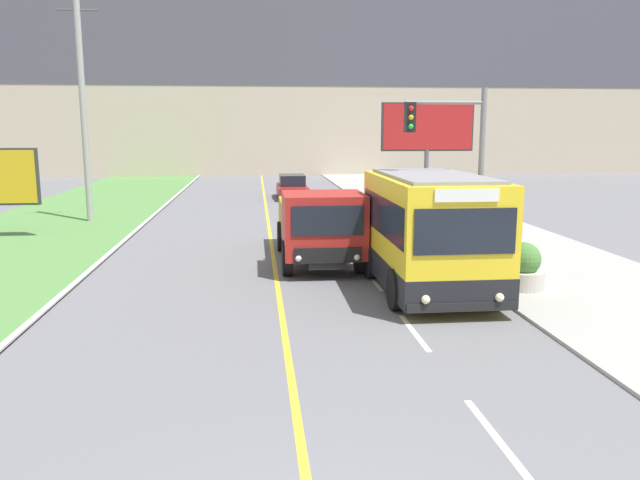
{
  "coord_description": "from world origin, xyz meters",
  "views": [
    {
      "loc": [
        -0.56,
        -4.63,
        4.29
      ],
      "look_at": [
        1.1,
        11.32,
        1.4
      ],
      "focal_mm": 35.0,
      "sensor_mm": 36.0,
      "label": 1
    }
  ],
  "objects_px": {
    "city_bus": "(431,234)",
    "planter_round_far": "(405,208)",
    "utility_pole_far": "(83,103)",
    "planter_round_second": "(464,240)",
    "car_distant": "(292,187)",
    "planter_round_near": "(523,268)",
    "billboard_large": "(427,130)",
    "dump_truck": "(320,228)",
    "planter_round_third": "(432,221)",
    "traffic_light_mast": "(458,159)"
  },
  "relations": [
    {
      "from": "utility_pole_far",
      "to": "planter_round_third",
      "type": "height_order",
      "value": "utility_pole_far"
    },
    {
      "from": "city_bus",
      "to": "traffic_light_mast",
      "type": "relative_size",
      "value": 1.02
    },
    {
      "from": "dump_truck",
      "to": "planter_round_second",
      "type": "distance_m",
      "value": 4.96
    },
    {
      "from": "city_bus",
      "to": "planter_round_far",
      "type": "bearing_deg",
      "value": 79.32
    },
    {
      "from": "city_bus",
      "to": "planter_round_third",
      "type": "xyz_separation_m",
      "value": [
        2.48,
        8.39,
        -0.96
      ]
    },
    {
      "from": "planter_round_second",
      "to": "traffic_light_mast",
      "type": "bearing_deg",
      "value": -114.2
    },
    {
      "from": "utility_pole_far",
      "to": "planter_round_second",
      "type": "height_order",
      "value": "utility_pole_far"
    },
    {
      "from": "city_bus",
      "to": "planter_round_far",
      "type": "relative_size",
      "value": 4.53
    },
    {
      "from": "planter_round_third",
      "to": "city_bus",
      "type": "bearing_deg",
      "value": -106.48
    },
    {
      "from": "car_distant",
      "to": "billboard_large",
      "type": "bearing_deg",
      "value": -42.97
    },
    {
      "from": "billboard_large",
      "to": "planter_round_near",
      "type": "height_order",
      "value": "billboard_large"
    },
    {
      "from": "planter_round_near",
      "to": "planter_round_second",
      "type": "distance_m",
      "value": 4.27
    },
    {
      "from": "dump_truck",
      "to": "traffic_light_mast",
      "type": "height_order",
      "value": "traffic_light_mast"
    },
    {
      "from": "car_distant",
      "to": "planter_round_third",
      "type": "xyz_separation_m",
      "value": [
        4.74,
        -14.46,
        -0.07
      ]
    },
    {
      "from": "utility_pole_far",
      "to": "planter_round_second",
      "type": "distance_m",
      "value": 18.23
    },
    {
      "from": "billboard_large",
      "to": "planter_round_near",
      "type": "bearing_deg",
      "value": -96.67
    },
    {
      "from": "planter_round_near",
      "to": "planter_round_second",
      "type": "relative_size",
      "value": 1.01
    },
    {
      "from": "planter_round_near",
      "to": "planter_round_second",
      "type": "height_order",
      "value": "planter_round_near"
    },
    {
      "from": "utility_pole_far",
      "to": "planter_round_near",
      "type": "relative_size",
      "value": 8.59
    },
    {
      "from": "dump_truck",
      "to": "utility_pole_far",
      "type": "xyz_separation_m",
      "value": [
        -9.65,
        10.54,
        4.18
      ]
    },
    {
      "from": "planter_round_third",
      "to": "dump_truck",
      "type": "bearing_deg",
      "value": -135.68
    },
    {
      "from": "city_bus",
      "to": "utility_pole_far",
      "type": "xyz_separation_m",
      "value": [
        -12.18,
        14.04,
        3.81
      ]
    },
    {
      "from": "city_bus",
      "to": "billboard_large",
      "type": "xyz_separation_m",
      "value": [
        4.46,
        16.58,
        2.59
      ]
    },
    {
      "from": "billboard_large",
      "to": "planter_round_near",
      "type": "xyz_separation_m",
      "value": [
        -1.96,
        -16.72,
        -3.54
      ]
    },
    {
      "from": "car_distant",
      "to": "planter_round_third",
      "type": "relative_size",
      "value": 3.52
    },
    {
      "from": "dump_truck",
      "to": "billboard_large",
      "type": "height_order",
      "value": "billboard_large"
    },
    {
      "from": "planter_round_second",
      "to": "utility_pole_far",
      "type": "bearing_deg",
      "value": 145.71
    },
    {
      "from": "dump_truck",
      "to": "billboard_large",
      "type": "relative_size",
      "value": 1.18
    },
    {
      "from": "city_bus",
      "to": "planter_round_third",
      "type": "bearing_deg",
      "value": 73.52
    },
    {
      "from": "car_distant",
      "to": "planter_round_near",
      "type": "relative_size",
      "value": 3.46
    },
    {
      "from": "utility_pole_far",
      "to": "billboard_large",
      "type": "relative_size",
      "value": 1.91
    },
    {
      "from": "planter_round_third",
      "to": "utility_pole_far",
      "type": "bearing_deg",
      "value": 158.93
    },
    {
      "from": "city_bus",
      "to": "dump_truck",
      "type": "relative_size",
      "value": 0.83
    },
    {
      "from": "planter_round_far",
      "to": "city_bus",
      "type": "bearing_deg",
      "value": -100.68
    },
    {
      "from": "traffic_light_mast",
      "to": "planter_round_second",
      "type": "relative_size",
      "value": 4.38
    },
    {
      "from": "dump_truck",
      "to": "city_bus",
      "type": "bearing_deg",
      "value": -54.1
    },
    {
      "from": "traffic_light_mast",
      "to": "city_bus",
      "type": "bearing_deg",
      "value": -130.29
    },
    {
      "from": "traffic_light_mast",
      "to": "planter_round_third",
      "type": "distance_m",
      "value": 7.81
    },
    {
      "from": "dump_truck",
      "to": "car_distant",
      "type": "distance_m",
      "value": 19.36
    },
    {
      "from": "planter_round_third",
      "to": "planter_round_far",
      "type": "relative_size",
      "value": 1.01
    },
    {
      "from": "traffic_light_mast",
      "to": "billboard_large",
      "type": "relative_size",
      "value": 0.96
    },
    {
      "from": "car_distant",
      "to": "utility_pole_far",
      "type": "xyz_separation_m",
      "value": [
        -9.92,
        -8.81,
        4.7
      ]
    },
    {
      "from": "planter_round_far",
      "to": "utility_pole_far",
      "type": "bearing_deg",
      "value": 174.56
    },
    {
      "from": "car_distant",
      "to": "planter_round_near",
      "type": "bearing_deg",
      "value": -78.29
    },
    {
      "from": "traffic_light_mast",
      "to": "planter_round_near",
      "type": "relative_size",
      "value": 4.32
    },
    {
      "from": "dump_truck",
      "to": "planter_round_near",
      "type": "xyz_separation_m",
      "value": [
        5.03,
        -3.63,
        -0.59
      ]
    },
    {
      "from": "billboard_large",
      "to": "planter_round_far",
      "type": "distance_m",
      "value": 5.69
    },
    {
      "from": "planter_round_near",
      "to": "utility_pole_far",
      "type": "bearing_deg",
      "value": 136.01
    },
    {
      "from": "billboard_large",
      "to": "dump_truck",
      "type": "bearing_deg",
      "value": -118.1
    },
    {
      "from": "city_bus",
      "to": "dump_truck",
      "type": "distance_m",
      "value": 4.33
    }
  ]
}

